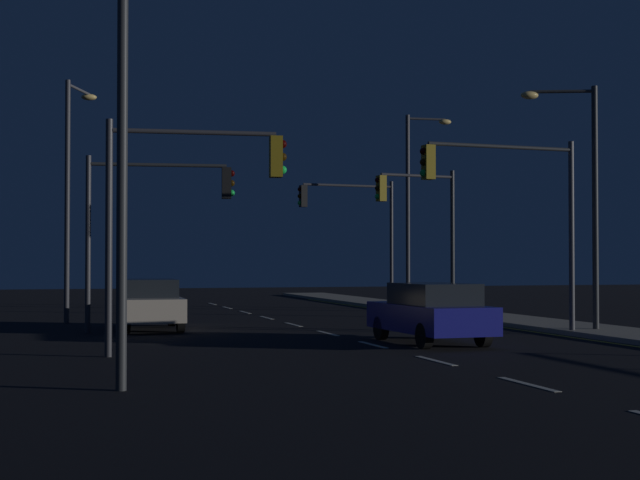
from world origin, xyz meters
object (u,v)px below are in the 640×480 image
(traffic_light_near_left, at_px, (508,193))
(traffic_light_near_right, at_px, (420,213))
(traffic_light_far_right, at_px, (188,190))
(traffic_light_overhead_east, at_px, (352,217))
(street_lamp_mid_block, at_px, (71,179))
(street_lamp_median, at_px, (110,101))
(car, at_px, (431,312))
(car_oncoming, at_px, (150,303))
(traffic_light_far_left, at_px, (154,207))
(street_lamp_corner, at_px, (414,194))
(street_lamp_across_street, at_px, (582,182))

(traffic_light_near_left, bearing_deg, traffic_light_near_right, 84.17)
(traffic_light_far_right, distance_m, traffic_light_overhead_east, 20.86)
(traffic_light_far_right, xyz_separation_m, street_lamp_mid_block, (-2.26, 12.66, 1.26))
(street_lamp_median, xyz_separation_m, street_lamp_mid_block, (-0.17, 17.96, 0.20))
(car, relative_size, traffic_light_far_right, 0.84)
(car, relative_size, street_lamp_mid_block, 0.53)
(traffic_light_far_right, height_order, traffic_light_overhead_east, traffic_light_overhead_east)
(car, relative_size, traffic_light_near_left, 0.81)
(street_lamp_mid_block, bearing_deg, traffic_light_near_left, -40.26)
(traffic_light_near_right, xyz_separation_m, street_lamp_mid_block, (-12.61, 1.36, 1.08))
(traffic_light_near_left, distance_m, traffic_light_near_right, 8.63)
(traffic_light_near_right, xyz_separation_m, street_lamp_median, (-12.44, -16.61, 0.87))
(street_lamp_mid_block, bearing_deg, traffic_light_far_right, -79.88)
(traffic_light_near_left, bearing_deg, car_oncoming, 148.43)
(traffic_light_far_left, height_order, street_lamp_mid_block, street_lamp_mid_block)
(traffic_light_near_left, distance_m, traffic_light_overhead_east, 15.60)
(traffic_light_far_left, bearing_deg, street_lamp_corner, 36.27)
(car, height_order, street_lamp_mid_block, street_lamp_mid_block)
(car_oncoming, relative_size, traffic_light_far_right, 0.84)
(traffic_light_far_right, relative_size, street_lamp_mid_block, 0.63)
(car, distance_m, street_lamp_across_street, 7.03)
(traffic_light_near_left, bearing_deg, car, -154.40)
(traffic_light_near_left, bearing_deg, street_lamp_median, -145.24)
(car_oncoming, height_order, traffic_light_far_right, traffic_light_far_right)
(traffic_light_near_left, bearing_deg, street_lamp_mid_block, 139.74)
(street_lamp_median, bearing_deg, traffic_light_near_right, 53.16)
(traffic_light_far_right, bearing_deg, street_lamp_corner, 53.13)
(street_lamp_corner, bearing_deg, street_lamp_median, -123.48)
(street_lamp_mid_block, bearing_deg, street_lamp_corner, 13.36)
(traffic_light_far_right, height_order, street_lamp_mid_block, street_lamp_mid_block)
(traffic_light_near_right, bearing_deg, car_oncoming, -164.81)
(car, distance_m, street_lamp_corner, 16.31)
(car, bearing_deg, traffic_light_near_left, 25.60)
(street_lamp_corner, xyz_separation_m, street_lamp_median, (-14.13, -21.36, -0.22))
(car, bearing_deg, street_lamp_median, -142.47)
(traffic_light_near_right, distance_m, traffic_light_overhead_east, 7.02)
(traffic_light_near_right, xyz_separation_m, street_lamp_corner, (1.69, 4.75, 1.10))
(traffic_light_far_right, bearing_deg, traffic_light_overhead_east, 61.41)
(car, bearing_deg, street_lamp_across_street, 18.46)
(traffic_light_far_right, xyz_separation_m, street_lamp_median, (-2.09, -5.31, 1.06))
(car_oncoming, xyz_separation_m, traffic_light_far_right, (-0.06, -8.51, 2.94))
(street_lamp_corner, bearing_deg, traffic_light_near_right, -109.55)
(street_lamp_corner, xyz_separation_m, street_lamp_mid_block, (-14.30, -3.40, -0.02))
(car_oncoming, relative_size, street_lamp_mid_block, 0.53)
(traffic_light_overhead_east, xyz_separation_m, street_lamp_mid_block, (-12.24, -5.65, 0.90))
(traffic_light_overhead_east, bearing_deg, street_lamp_corner, -47.63)
(street_lamp_corner, bearing_deg, street_lamp_mid_block, -166.64)
(traffic_light_far_left, distance_m, traffic_light_overhead_east, 14.90)
(traffic_light_far_left, height_order, street_lamp_across_street, street_lamp_across_street)
(traffic_light_far_right, bearing_deg, car_oncoming, 89.61)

